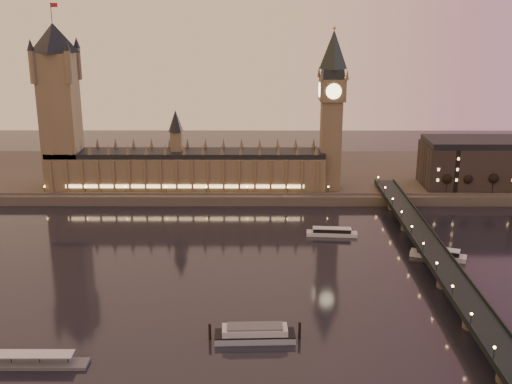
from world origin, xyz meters
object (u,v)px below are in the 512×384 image
cruise_boat_b (438,254)px  moored_barge (255,334)px  cruise_boat_a (332,232)px  pontoon_pier (28,362)px

cruise_boat_b → moored_barge: 123.96m
cruise_boat_a → moored_barge: bearing=-105.5°
moored_barge → pontoon_pier: bearing=-169.5°
cruise_boat_a → pontoon_pier: (-122.99, -132.88, -0.75)m
moored_barge → pontoon_pier: pontoon_pier is taller
cruise_boat_b → pontoon_pier: pontoon_pier is taller
cruise_boat_b → cruise_boat_a: bearing=168.6°
cruise_boat_b → pontoon_pier: size_ratio=0.66×
cruise_boat_a → pontoon_pier: pontoon_pier is taller
cruise_boat_a → pontoon_pier: bearing=-128.1°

